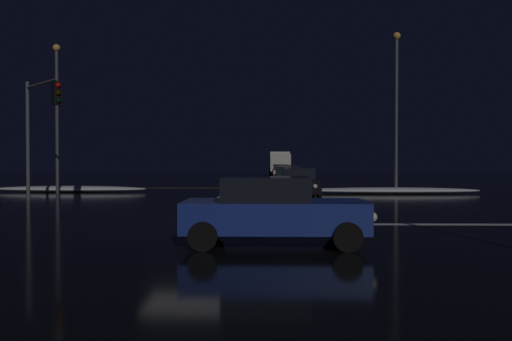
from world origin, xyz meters
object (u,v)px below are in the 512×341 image
at_px(streetlamp_left_near, 57,107).
at_px(streetlamp_right_near, 396,101).
at_px(sedan_red, 280,171).
at_px(box_truck, 280,163).
at_px(sedan_black, 299,183).
at_px(sedan_white, 282,172).
at_px(sedan_green, 288,178).
at_px(sedan_gray, 289,176).
at_px(sedan_blue_crossing, 273,210).
at_px(traffic_signal_nw, 40,117).
at_px(sedan_silver, 287,174).

distance_m(streetlamp_left_near, streetlamp_right_near, 20.24).
height_order(sedan_red, box_truck, box_truck).
bearing_deg(box_truck, streetlamp_left_near, -112.88).
relative_size(sedan_black, sedan_white, 1.00).
xyz_separation_m(sedan_green, box_truck, (0.19, 30.59, 0.91)).
bearing_deg(box_truck, sedan_white, -90.24).
height_order(sedan_gray, sedan_blue_crossing, same).
height_order(sedan_gray, traffic_signal_nw, traffic_signal_nw).
xyz_separation_m(sedan_green, sedan_blue_crossing, (-1.20, -21.44, 0.00)).
height_order(box_truck, traffic_signal_nw, traffic_signal_nw).
distance_m(sedan_green, sedan_silver, 12.01).
bearing_deg(sedan_blue_crossing, sedan_white, 88.05).
xyz_separation_m(sedan_gray, sedan_white, (-0.19, 12.00, 0.00)).
distance_m(sedan_red, sedan_blue_crossing, 45.02).
relative_size(sedan_silver, sedan_blue_crossing, 1.00).
height_order(sedan_gray, sedan_white, same).
height_order(sedan_white, sedan_red, same).
bearing_deg(box_truck, sedan_gray, -89.69).
height_order(sedan_white, streetlamp_left_near, streetlamp_left_near).
bearing_deg(box_truck, sedan_black, -89.82).
height_order(sedan_silver, box_truck, box_truck).
relative_size(sedan_white, sedan_blue_crossing, 1.00).
bearing_deg(streetlamp_right_near, traffic_signal_nw, -161.08).
bearing_deg(sedan_white, streetlamp_left_near, -124.21).
xyz_separation_m(sedan_green, sedan_red, (0.10, 23.56, 0.00)).
height_order(sedan_blue_crossing, traffic_signal_nw, traffic_signal_nw).
relative_size(sedan_white, streetlamp_left_near, 0.48).
height_order(sedan_black, streetlamp_right_near, streetlamp_right_near).
xyz_separation_m(sedan_white, streetlamp_left_near, (-14.10, -20.74, 4.35)).
distance_m(sedan_black, streetlamp_right_near, 8.42).
height_order(sedan_green, streetlamp_left_near, streetlamp_left_near).
bearing_deg(sedan_red, streetlamp_right_near, -76.89).
distance_m(sedan_gray, sedan_blue_crossing, 27.29).
relative_size(box_truck, sedan_blue_crossing, 1.91).
distance_m(sedan_black, box_truck, 37.22).
bearing_deg(sedan_green, sedan_gray, 86.81).
relative_size(sedan_gray, sedan_red, 1.00).
bearing_deg(streetlamp_right_near, sedan_white, 106.49).
bearing_deg(streetlamp_right_near, sedan_gray, 124.23).
bearing_deg(sedan_black, sedan_green, 92.64).
relative_size(sedan_gray, sedan_blue_crossing, 1.00).
bearing_deg(sedan_green, streetlamp_right_near, -25.13).
relative_size(sedan_blue_crossing, streetlamp_right_near, 0.45).
bearing_deg(sedan_blue_crossing, streetlamp_left_near, 124.61).
bearing_deg(sedan_blue_crossing, sedan_green, 86.80).
height_order(sedan_black, traffic_signal_nw, traffic_signal_nw).
xyz_separation_m(streetlamp_left_near, streetlamp_right_near, (20.24, 0.00, 0.31)).
relative_size(sedan_gray, traffic_signal_nw, 0.74).
bearing_deg(sedan_gray, traffic_signal_nw, -129.63).
bearing_deg(streetlamp_right_near, sedan_green, 154.87).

